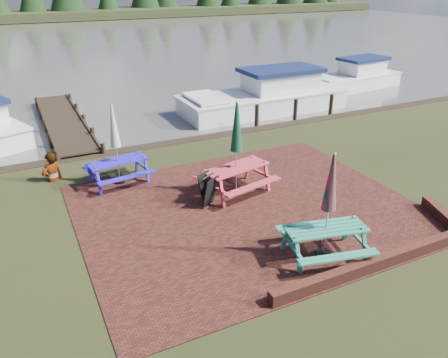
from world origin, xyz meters
TOP-DOWN VIEW (x-y plane):
  - ground at (0.00, 0.00)m, footprint 120.00×120.00m
  - paving at (0.00, 1.00)m, footprint 9.00×7.50m
  - brick_wall at (2.15, -2.42)m, footprint 6.21×1.79m
  - water at (0.00, 37.00)m, footprint 120.00×60.00m
  - picnic_table_teal at (0.49, -1.69)m, footprint 2.14×1.99m
  - picnic_table_red at (0.19, 2.11)m, footprint 2.32×2.15m
  - picnic_table_blue at (-2.77, 4.30)m, footprint 2.00×1.83m
  - chalkboard at (-0.85, 1.79)m, footprint 0.58×0.77m
  - jetty at (-3.50, 11.28)m, footprint 1.76×9.08m
  - boat_near at (5.84, 9.77)m, footprint 8.25×2.93m
  - boat_far at (12.99, 11.60)m, footprint 6.34×2.85m
  - person at (-4.62, 5.38)m, footprint 0.79×0.65m

SIDE VIEW (x-z plane):
  - ground at x=0.00m, z-range 0.00..0.00m
  - water at x=0.00m, z-range -0.01..0.01m
  - paving at x=0.00m, z-range 0.00..0.02m
  - jetty at x=-3.50m, z-range -0.39..0.61m
  - brick_wall at x=2.15m, z-range 0.00..0.30m
  - boat_far at x=12.99m, z-range -0.58..1.33m
  - chalkboard at x=-0.85m, z-range 0.02..0.90m
  - boat_near at x=5.84m, z-range -0.65..1.58m
  - picnic_table_blue at x=-2.77m, z-range -0.37..2.11m
  - picnic_table_teal at x=0.49m, z-range -0.38..2.17m
  - person at x=-4.62m, z-range 0.00..1.87m
  - picnic_table_red at x=0.19m, z-range -0.41..2.34m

